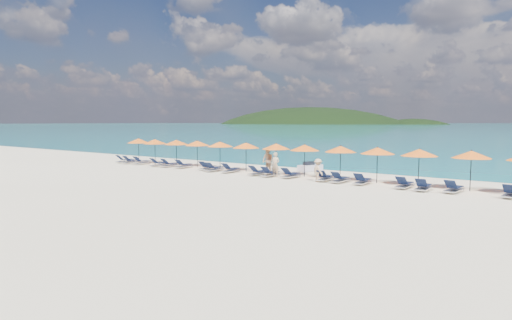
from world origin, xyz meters
The scene contains 38 objects.
ground centered at (0.00, 0.00, 0.00)m, with size 1400.00×1400.00×0.00m, color beige.
headland_main centered at (-300.00, 540.00, -38.00)m, with size 374.00×242.00×126.50m.
headland_small centered at (-150.00, 560.00, -35.00)m, with size 162.00×126.00×85.50m.
jetski centered at (1.17, 8.44, 0.31)m, with size 1.29×2.21×0.74m.
beachgoer_a centered at (0.95, 3.96, 0.85)m, with size 0.62×0.41×1.71m, color tan.
beachgoer_b centered at (-0.56, 5.21, 0.96)m, with size 0.93×0.54×1.91m, color tan.
beachgoer_c centered at (4.44, 3.58, 0.74)m, with size 0.96×0.44×1.48m, color tan.
umbrella_0 centered at (-15.32, 5.30, 2.02)m, with size 2.10×2.10×2.28m.
umbrella_1 centered at (-12.87, 5.17, 2.02)m, with size 2.10×2.10×2.28m.
umbrella_2 centered at (-10.34, 5.40, 2.02)m, with size 2.10×2.10×2.28m.
umbrella_3 centered at (-7.81, 5.36, 2.02)m, with size 2.10×2.10×2.28m.
umbrella_4 centered at (-5.21, 5.26, 2.02)m, with size 2.10×2.10×2.28m.
umbrella_5 centered at (-2.49, 5.12, 2.02)m, with size 2.10×2.10×2.28m.
umbrella_6 centered at (0.05, 5.39, 2.02)m, with size 2.10×2.10×2.28m.
umbrella_7 centered at (2.49, 5.27, 2.02)m, with size 2.10×2.10×2.28m.
umbrella_8 centered at (5.11, 5.40, 2.02)m, with size 2.10×2.10×2.28m.
umbrella_9 centered at (7.64, 5.26, 2.02)m, with size 2.10×2.10×2.28m.
umbrella_10 centered at (10.18, 5.12, 2.02)m, with size 2.10×2.10×2.28m.
umbrella_11 centered at (12.89, 5.32, 2.02)m, with size 2.10×2.10×2.28m.
lounger_0 centered at (-16.02, 4.22, 0.24)m, with size 0.78×1.75×0.66m.
lounger_1 centered at (-14.86, 4.07, 0.24)m, with size 0.66×1.71×0.66m.
lounger_2 centered at (-13.45, 4.13, 0.24)m, with size 0.71×1.73×0.66m.
lounger_3 centered at (-10.90, 3.89, 0.24)m, with size 0.67×1.72×0.66m.
lounger_4 centered at (-9.74, 4.05, 0.24)m, with size 0.67×1.72×0.66m.
lounger_5 centered at (-8.26, 4.20, 0.24)m, with size 0.76×1.75×0.66m.
lounger_6 centered at (-5.63, 4.21, 0.24)m, with size 0.79×1.75×0.66m.
lounger_7 centered at (-4.66, 3.91, 0.24)m, with size 0.73×1.74×0.66m.
lounger_8 centered at (-3.15, 4.09, 0.24)m, with size 0.66×1.71×0.66m.
lounger_9 centered at (-0.51, 3.95, 0.24)m, with size 0.78×1.75×0.66m.
lounger_10 centered at (0.58, 3.86, 0.24)m, with size 0.66×1.71×0.66m.
lounger_11 centered at (2.08, 4.10, 0.24)m, with size 0.69×1.72×0.66m.
lounger_12 centered at (4.66, 4.14, 0.24)m, with size 0.71×1.73×0.66m.
lounger_13 centered at (5.75, 4.06, 0.24)m, with size 0.70×1.73×0.66m.
lounger_14 centered at (7.17, 4.10, 0.24)m, with size 0.67×1.72×0.66m.
lounger_15 centered at (9.70, 4.10, 0.24)m, with size 0.66×1.72×0.66m.
lounger_16 centered at (10.80, 3.87, 0.24)m, with size 0.69×1.72×0.66m.
lounger_17 centered at (12.29, 4.17, 0.24)m, with size 0.78×1.75×0.66m.
lounger_18 centered at (14.95, 4.24, 0.24)m, with size 0.77×1.75×0.66m.
Camera 1 is at (17.14, -20.38, 3.81)m, focal length 30.00 mm.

